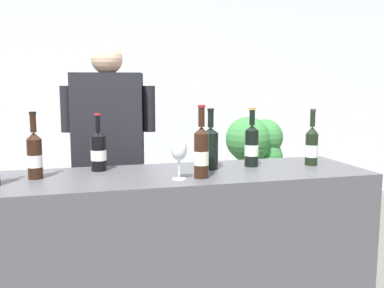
# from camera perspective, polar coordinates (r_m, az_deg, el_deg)

# --- Properties ---
(wall_back) EXTENTS (8.00, 0.10, 2.80)m
(wall_back) POSITION_cam_1_polar(r_m,az_deg,el_deg) (4.67, -10.35, 7.94)
(wall_back) COLOR silver
(wall_back) RESTS_ON ground_plane
(counter) EXTENTS (2.24, 0.59, 0.94)m
(counter) POSITION_cam_1_polar(r_m,az_deg,el_deg) (2.28, -4.64, -15.76)
(counter) COLOR #4C4C51
(counter) RESTS_ON ground_plane
(wine_bottle_0) EXTENTS (0.07, 0.07, 0.33)m
(wine_bottle_0) POSITION_cam_1_polar(r_m,az_deg,el_deg) (2.14, -20.86, -1.40)
(wine_bottle_0) COLOR black
(wine_bottle_0) RESTS_ON counter
(wine_bottle_1) EXTENTS (0.08, 0.08, 0.33)m
(wine_bottle_1) POSITION_cam_1_polar(r_m,az_deg,el_deg) (2.34, 8.21, -0.16)
(wine_bottle_1) COLOR black
(wine_bottle_1) RESTS_ON counter
(wine_bottle_2) EXTENTS (0.08, 0.08, 0.33)m
(wine_bottle_2) POSITION_cam_1_polar(r_m,az_deg,el_deg) (2.24, 2.57, -0.34)
(wine_bottle_2) COLOR black
(wine_bottle_2) RESTS_ON counter
(wine_bottle_3) EXTENTS (0.07, 0.07, 0.32)m
(wine_bottle_3) POSITION_cam_1_polar(r_m,az_deg,el_deg) (2.46, 16.15, -0.20)
(wine_bottle_3) COLOR black
(wine_bottle_3) RESTS_ON counter
(wine_bottle_4) EXTENTS (0.07, 0.07, 0.36)m
(wine_bottle_4) POSITION_cam_1_polar(r_m,az_deg,el_deg) (2.02, 1.29, -1.03)
(wine_bottle_4) COLOR black
(wine_bottle_4) RESTS_ON counter
(wine_bottle_6) EXTENTS (0.08, 0.08, 0.31)m
(wine_bottle_6) POSITION_cam_1_polar(r_m,az_deg,el_deg) (2.25, -12.76, -0.89)
(wine_bottle_6) COLOR black
(wine_bottle_6) RESTS_ON counter
(wine_glass) EXTENTS (0.08, 0.08, 0.20)m
(wine_glass) POSITION_cam_1_polar(r_m,az_deg,el_deg) (1.98, -1.80, -0.95)
(wine_glass) COLOR silver
(wine_glass) RESTS_ON counter
(person_server) EXTENTS (0.59, 0.32, 1.65)m
(person_server) POSITION_cam_1_polar(r_m,az_deg,el_deg) (2.74, -11.23, -4.44)
(person_server) COLOR black
(person_server) RESTS_ON ground_plane
(potted_shrub) EXTENTS (0.57, 0.56, 1.13)m
(potted_shrub) POSITION_cam_1_polar(r_m,az_deg,el_deg) (3.65, 8.88, -2.42)
(potted_shrub) COLOR brown
(potted_shrub) RESTS_ON ground_plane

